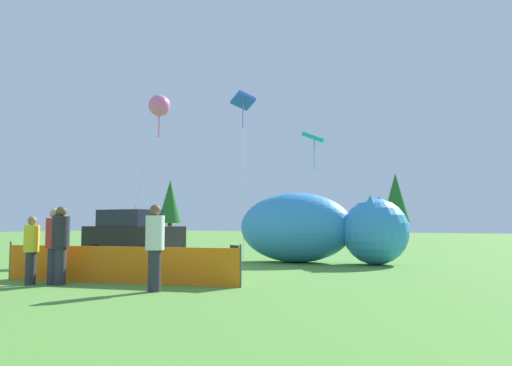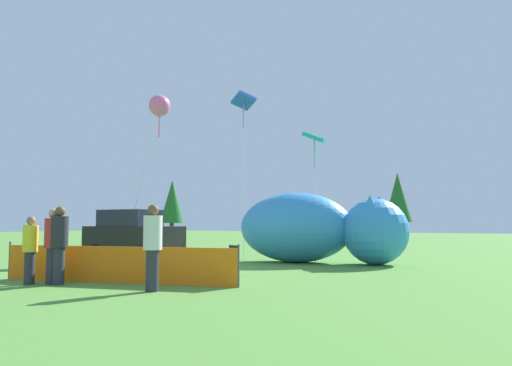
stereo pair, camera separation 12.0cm
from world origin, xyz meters
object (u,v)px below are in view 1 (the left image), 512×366
Objects in this scene: kite_blue_box at (243,103)px; spectator_in_yellow_shirt at (61,242)px; spectator_in_black_shirt at (54,243)px; kite_pink_octopus at (159,106)px; inflatable_cat at (317,230)px; spectator_in_green_shirt at (31,247)px; parked_car at (132,236)px; kite_teal_diamond at (314,139)px; spectator_in_white_shirt at (155,244)px; folding_chair at (231,257)px.

spectator_in_yellow_shirt is at bearing -83.07° from kite_blue_box.
kite_pink_octopus is (-2.60, 7.06, 5.18)m from spectator_in_black_shirt.
spectator_in_green_shirt is at bearing -119.37° from inflatable_cat.
parked_car is 8.21m from kite_teal_diamond.
spectator_in_white_shirt is (-0.33, -8.87, -0.17)m from inflatable_cat.
folding_chair is 0.11× the size of kite_blue_box.
spectator_in_yellow_shirt is 11.21m from kite_teal_diamond.
spectator_in_green_shirt is at bearing -73.79° from kite_pink_octopus.
parked_car is at bearing -148.96° from kite_teal_diamond.
spectator_in_yellow_shirt is at bearing -116.37° from inflatable_cat.
kite_blue_box reaches higher than spectator_in_white_shirt.
parked_car is at bearing 113.30° from spectator_in_green_shirt.
kite_blue_box reaches higher than spectator_in_black_shirt.
parked_car reaches higher than spectator_in_yellow_shirt.
inflatable_cat reaches higher than spectator_in_green_shirt.
folding_chair is at bearing -62.52° from kite_blue_box.
spectator_in_green_shirt is 11.71m from kite_teal_diamond.
spectator_in_green_shirt is 0.87× the size of spectator_in_white_shirt.
spectator_in_yellow_shirt is at bearing -61.37° from parked_car.
kite_blue_box is (-4.52, 2.30, 5.84)m from inflatable_cat.
spectator_in_green_shirt is at bearing -9.65° from folding_chair.
spectator_in_white_shirt is at bearing 3.48° from spectator_in_yellow_shirt.
kite_pink_octopus is at bearing 111.72° from spectator_in_yellow_shirt.
kite_teal_diamond is at bearing 75.66° from spectator_in_yellow_shirt.
kite_pink_octopus is at bearing -93.72° from folding_chair.
spectator_in_white_shirt is 13.36m from kite_blue_box.
parked_car is 7.20m from inflatable_cat.
spectator_in_white_shirt is at bearing -50.73° from kite_pink_octopus.
kite_pink_octopus is (-5.61, 6.86, 5.14)m from spectator_in_white_shirt.
inflatable_cat is (6.73, 2.57, 0.23)m from parked_car.
inflatable_cat is 8.88m from spectator_in_white_shirt.
parked_car reaches higher than folding_chair.
kite_pink_octopus is at bearing 129.27° from spectator_in_white_shirt.
spectator_in_white_shirt is at bearing -69.46° from kite_blue_box.
spectator_in_green_shirt is at bearing -172.12° from spectator_in_white_shirt.
spectator_in_yellow_shirt is 0.29× the size of kite_pink_octopus.
folding_chair is 5.17m from inflatable_cat.
spectator_in_black_shirt is 0.97× the size of spectator_in_yellow_shirt.
kite_pink_octopus reaches higher than kite_teal_diamond.
spectator_in_black_shirt is 9.13m from kite_pink_octopus.
spectator_in_green_shirt is (-3.13, -4.27, 0.41)m from folding_chair.
kite_pink_octopus reaches higher than spectator_in_yellow_shirt.
kite_teal_diamond reaches higher than spectator_in_black_shirt.
kite_blue_box reaches higher than kite_pink_octopus.
kite_pink_octopus is at bearing 110.19° from spectator_in_black_shirt.
kite_pink_octopus is (-5.94, -2.01, 4.97)m from inflatable_cat.
spectator_in_black_shirt reaches higher than spectator_in_green_shirt.
kite_teal_diamond is at bearing 91.12° from spectator_in_white_shirt.
kite_blue_box is (1.42, 4.31, 0.87)m from kite_pink_octopus.
folding_chair is 5.31m from spectator_in_green_shirt.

